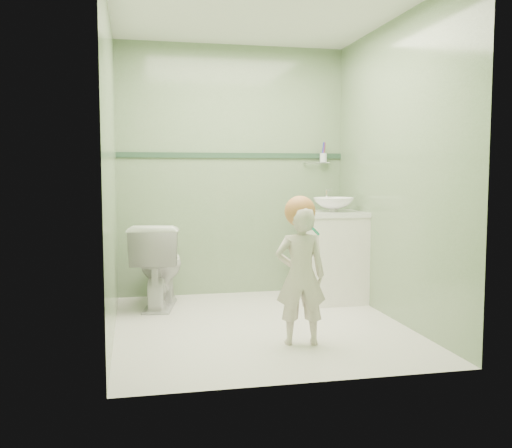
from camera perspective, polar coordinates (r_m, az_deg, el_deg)
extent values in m
plane|color=white|center=(4.54, 0.40, -10.01)|extent=(2.50, 2.50, 0.00)
cube|color=gray|center=(5.61, -2.34, 5.26)|extent=(2.20, 0.04, 2.40)
cube|color=gray|center=(3.18, 5.28, 5.33)|extent=(2.20, 0.04, 2.40)
cube|color=gray|center=(4.29, -14.17, 5.15)|extent=(0.04, 2.50, 2.40)
cube|color=gray|center=(4.74, 13.55, 5.15)|extent=(0.04, 2.50, 2.40)
plane|color=white|center=(4.55, 0.42, 20.59)|extent=(2.50, 2.50, 0.00)
cube|color=#2B4934|center=(5.60, -2.33, 6.80)|extent=(2.20, 0.02, 0.05)
cube|color=white|center=(5.35, 7.61, -3.37)|extent=(0.52, 0.50, 0.80)
cube|color=white|center=(5.31, 7.66, 1.01)|extent=(0.54, 0.52, 0.04)
imported|color=white|center=(5.30, 7.67, 1.92)|extent=(0.37, 0.37, 0.13)
cylinder|color=silver|center=(5.49, 6.98, 2.62)|extent=(0.03, 0.03, 0.18)
cylinder|color=silver|center=(5.44, 7.16, 3.44)|extent=(0.02, 0.12, 0.02)
cylinder|color=silver|center=(5.77, 6.04, 6.03)|extent=(0.26, 0.02, 0.02)
cylinder|color=silver|center=(5.77, 6.68, 6.52)|extent=(0.07, 0.07, 0.09)
cylinder|color=purple|center=(5.77, 6.66, 7.22)|extent=(0.01, 0.01, 0.17)
cylinder|color=#CA3F36|center=(5.78, 6.78, 7.21)|extent=(0.01, 0.01, 0.17)
cylinder|color=purple|center=(5.76, 6.72, 7.22)|extent=(0.01, 0.01, 0.17)
cylinder|color=#2B32D1|center=(5.76, 6.62, 7.22)|extent=(0.01, 0.01, 0.17)
imported|color=white|center=(5.15, -9.62, -4.03)|extent=(0.55, 0.80, 0.75)
imported|color=beige|center=(3.98, 4.43, -5.13)|extent=(0.38, 0.27, 0.96)
sphere|color=#C67A41|center=(3.95, 4.37, 1.27)|extent=(0.21, 0.21, 0.21)
cylinder|color=#109569|center=(3.82, 5.94, -0.75)|extent=(0.09, 0.13, 0.06)
cube|color=white|center=(3.86, 4.94, -0.09)|extent=(0.03, 0.03, 0.02)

